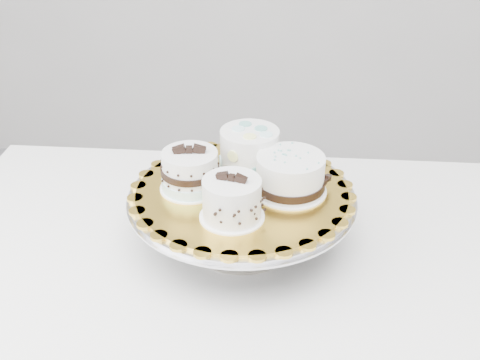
# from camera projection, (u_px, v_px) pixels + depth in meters

# --- Properties ---
(table) EXTENTS (1.14, 0.77, 0.75)m
(table) POSITION_uv_depth(u_px,v_px,m) (227.00, 288.00, 1.13)
(table) COLOR white
(table) RESTS_ON floor
(cake_stand) EXTENTS (0.40, 0.40, 0.11)m
(cake_stand) POSITION_uv_depth(u_px,v_px,m) (242.00, 209.00, 1.07)
(cake_stand) COLOR gray
(cake_stand) RESTS_ON table
(cake_board) EXTENTS (0.49, 0.49, 0.01)m
(cake_board) POSITION_uv_depth(u_px,v_px,m) (242.00, 192.00, 1.05)
(cake_board) COLOR gold
(cake_board) RESTS_ON cake_stand
(cake_swirl) EXTENTS (0.11, 0.11, 0.08)m
(cake_swirl) POSITION_uv_depth(u_px,v_px,m) (232.00, 200.00, 0.96)
(cake_swirl) COLOR white
(cake_swirl) RESTS_ON cake_board
(cake_banded) EXTENTS (0.11, 0.11, 0.09)m
(cake_banded) POSITION_uv_depth(u_px,v_px,m) (190.00, 172.00, 1.04)
(cake_banded) COLOR white
(cake_banded) RESTS_ON cake_board
(cake_dots) EXTENTS (0.13, 0.13, 0.08)m
(cake_dots) POSITION_uv_depth(u_px,v_px,m) (250.00, 150.00, 1.10)
(cake_dots) COLOR white
(cake_dots) RESTS_ON cake_board
(cake_ribbon) EXTENTS (0.15, 0.15, 0.07)m
(cake_ribbon) POSITION_uv_depth(u_px,v_px,m) (291.00, 175.00, 1.03)
(cake_ribbon) COLOR white
(cake_ribbon) RESTS_ON cake_board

